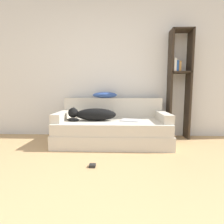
{
  "coord_description": "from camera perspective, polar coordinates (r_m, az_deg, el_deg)",
  "views": [
    {
      "loc": [
        0.29,
        -0.87,
        0.87
      ],
      "look_at": [
        0.18,
        1.88,
        0.54
      ],
      "focal_mm": 28.0,
      "sensor_mm": 36.0,
      "label": 1
    }
  ],
  "objects": [
    {
      "name": "power_adapter",
      "position": [
        2.11,
        -6.41,
        -17.0
      ],
      "size": [
        0.07,
        0.07,
        0.03
      ],
      "color": "black",
      "rests_on": "ground_plane"
    },
    {
      "name": "laptop",
      "position": [
        2.86,
        6.02,
        -2.69
      ],
      "size": [
        0.36,
        0.31,
        0.02
      ],
      "rotation": [
        0.0,
        0.0,
        -0.31
      ],
      "color": "silver",
      "rests_on": "couch"
    },
    {
      "name": "couch_arm_left",
      "position": [
        3.02,
        -15.97,
        -1.3
      ],
      "size": [
        0.15,
        0.71,
        0.13
      ],
      "color": "beige",
      "rests_on": "couch"
    },
    {
      "name": "couch_backrest",
      "position": [
        3.25,
        0.31,
        1.48
      ],
      "size": [
        1.78,
        0.15,
        0.35
      ],
      "color": "beige",
      "rests_on": "couch"
    },
    {
      "name": "couch",
      "position": [
        2.93,
        0.07,
        -6.52
      ],
      "size": [
        1.82,
        0.9,
        0.39
      ],
      "color": "beige",
      "rests_on": "ground_plane"
    },
    {
      "name": "bookshelf",
      "position": [
        3.42,
        21.04,
        9.63
      ],
      "size": [
        0.38,
        0.26,
        1.94
      ],
      "color": "#2D2319",
      "rests_on": "ground_plane"
    },
    {
      "name": "dog",
      "position": [
        2.86,
        -6.42,
        -0.77
      ],
      "size": [
        0.78,
        0.24,
        0.23
      ],
      "color": "black",
      "rests_on": "couch"
    },
    {
      "name": "couch_arm_right",
      "position": [
        2.97,
        16.42,
        -1.46
      ],
      "size": [
        0.15,
        0.71,
        0.13
      ],
      "color": "beige",
      "rests_on": "couch"
    },
    {
      "name": "throw_pillow",
      "position": [
        3.22,
        -2.37,
        5.55
      ],
      "size": [
        0.45,
        0.19,
        0.11
      ],
      "color": "#335199",
      "rests_on": "couch_backrest"
    },
    {
      "name": "wall_back",
      "position": [
        3.46,
        -2.72,
        14.84
      ],
      "size": [
        7.82,
        0.06,
        2.7
      ],
      "color": "silver",
      "rests_on": "ground_plane"
    }
  ]
}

